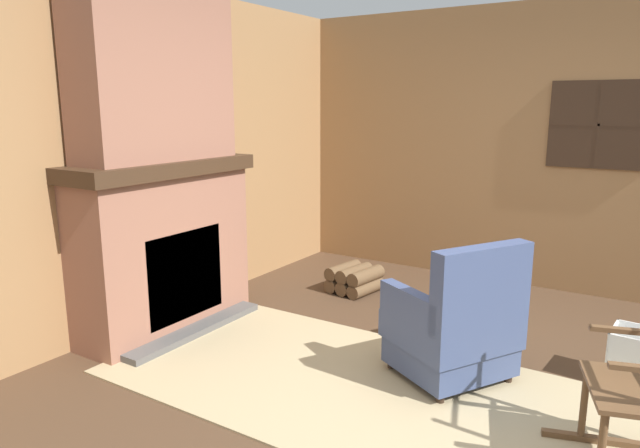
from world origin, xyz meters
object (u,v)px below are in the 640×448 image
firewood_stack (354,279)px  armchair (455,328)px  storage_case (187,148)px  oil_lamp_vase (116,153)px

firewood_stack → armchair: bearing=-40.6°
armchair → firewood_stack: 1.84m
armchair → storage_case: (-2.27, -0.02, 1.05)m
armchair → oil_lamp_vase: (-2.27, -0.71, 1.06)m
firewood_stack → oil_lamp_vase: size_ratio=2.12×
armchair → firewood_stack: armchair is taller
oil_lamp_vase → storage_case: (0.00, 0.69, -0.01)m
armchair → oil_lamp_vase: oil_lamp_vase is taller
armchair → firewood_stack: size_ratio=1.97×
firewood_stack → oil_lamp_vase: 2.45m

